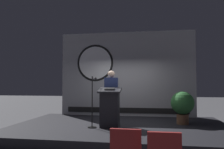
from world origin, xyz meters
TOP-DOWN VIEW (x-y plane):
  - ground_plane at (0.00, 0.00)m, footprint 40.00×40.00m
  - stage_platform at (0.00, 0.00)m, footprint 6.40×4.00m
  - banner_display at (-0.05, 1.85)m, footprint 5.17×0.12m
  - podium at (-0.26, -0.40)m, footprint 0.64×0.50m
  - speaker_person at (-0.30, 0.08)m, footprint 0.40×0.26m
  - microphone_stand at (-0.74, -0.49)m, footprint 0.24×0.56m
  - potted_plant at (1.86, 0.40)m, footprint 0.70×0.70m

SIDE VIEW (x-z plane):
  - ground_plane at x=0.00m, z-range 0.00..0.00m
  - stage_platform at x=0.00m, z-range 0.00..0.30m
  - microphone_stand at x=-0.74m, z-range 0.09..1.53m
  - podium at x=-0.26m, z-range 0.29..1.41m
  - potted_plant at x=1.86m, z-range 0.40..1.40m
  - speaker_person at x=-0.30m, z-range 0.32..1.96m
  - banner_display at x=-0.05m, z-range 0.30..3.55m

